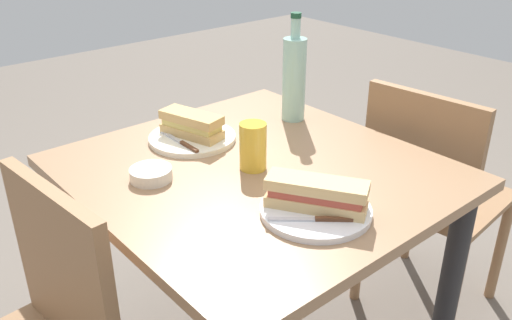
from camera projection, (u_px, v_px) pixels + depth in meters
The scene contains 11 objects.
dining_table at pixel (256, 208), 1.47m from camera, with size 0.91×0.85×0.73m.
chair_near at pixel (428, 192), 1.79m from camera, with size 0.44×0.44×0.85m.
plate_near at pixel (192, 138), 1.56m from camera, with size 0.25×0.25×0.01m, color silver.
baguette_sandwich_near at pixel (192, 124), 1.54m from camera, with size 0.20×0.12×0.07m.
knife_near at pixel (181, 142), 1.51m from camera, with size 0.18×0.01×0.01m.
plate_far at pixel (316, 210), 1.21m from camera, with size 0.25×0.25×0.01m, color white.
baguette_sandwich_far at pixel (316, 194), 1.19m from camera, with size 0.22×0.18×0.07m.
knife_far at pixel (316, 219), 1.15m from camera, with size 0.13×0.14×0.01m.
water_bottle at pixel (294, 77), 1.66m from camera, with size 0.07×0.07×0.33m.
beer_glass at pixel (253, 146), 1.38m from camera, with size 0.07×0.07×0.12m, color gold.
olive_bowl at pixel (151, 174), 1.35m from camera, with size 0.11×0.11×0.03m, color silver.
Camera 1 is at (-0.96, 0.82, 1.37)m, focal length 38.36 mm.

